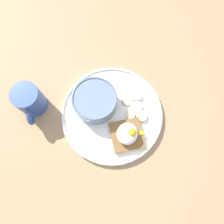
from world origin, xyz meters
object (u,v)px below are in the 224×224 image
(poached_egg, at_px, (128,134))
(banana_slice_front, at_px, (131,114))
(oatmeal_bowl, at_px, (95,101))
(banana_slice_left, at_px, (136,96))
(banana_slice_back, at_px, (127,100))
(banana_slice_right, at_px, (136,107))
(coffee_mug, at_px, (30,100))
(banana_slice_inner, at_px, (141,116))
(toast_slice, at_px, (127,135))

(poached_egg, xyz_separation_m, banana_slice_front, (0.06, 0.00, -0.03))
(oatmeal_bowl, xyz_separation_m, banana_slice_left, (0.04, -0.11, -0.02))
(banana_slice_back, relative_size, banana_slice_right, 1.08)
(coffee_mug, bearing_deg, banana_slice_inner, -85.49)
(poached_egg, distance_m, coffee_mug, 0.27)
(banana_slice_back, distance_m, banana_slice_right, 0.03)
(coffee_mug, bearing_deg, banana_slice_left, -74.16)
(banana_slice_front, xyz_separation_m, banana_slice_left, (0.06, -0.01, -0.00))
(banana_slice_right, bearing_deg, banana_slice_back, 62.02)
(banana_slice_left, relative_size, banana_slice_inner, 0.98)
(toast_slice, relative_size, banana_slice_left, 2.69)
(banana_slice_inner, xyz_separation_m, coffee_mug, (-0.02, 0.30, 0.03))
(banana_slice_back, bearing_deg, toast_slice, -170.79)
(toast_slice, xyz_separation_m, banana_slice_left, (0.11, -0.01, -0.00))
(toast_slice, relative_size, banana_slice_front, 3.15)
(banana_slice_right, distance_m, coffee_mug, 0.29)
(banana_slice_back, bearing_deg, banana_slice_left, -53.22)
(banana_slice_back, distance_m, coffee_mug, 0.26)
(banana_slice_front, relative_size, coffee_mug, 0.33)
(oatmeal_bowl, bearing_deg, banana_slice_inner, -94.71)
(toast_slice, distance_m, banana_slice_left, 0.11)
(oatmeal_bowl, distance_m, poached_egg, 0.12)
(toast_slice, height_order, poached_egg, poached_egg)
(banana_slice_left, relative_size, coffee_mug, 0.39)
(banana_slice_inner, bearing_deg, banana_slice_left, 23.81)
(toast_slice, height_order, banana_slice_front, toast_slice)
(banana_slice_inner, distance_m, coffee_mug, 0.30)
(banana_slice_left, bearing_deg, coffee_mug, 105.84)
(poached_egg, height_order, banana_slice_front, poached_egg)
(banana_slice_inner, bearing_deg, oatmeal_bowl, 85.29)
(oatmeal_bowl, bearing_deg, toast_slice, -125.21)
(poached_egg, bearing_deg, banana_slice_back, 10.14)
(poached_egg, relative_size, banana_slice_right, 1.80)
(oatmeal_bowl, xyz_separation_m, banana_slice_inner, (-0.01, -0.13, -0.02))
(poached_egg, height_order, banana_slice_right, poached_egg)
(banana_slice_inner, bearing_deg, banana_slice_right, 37.53)
(oatmeal_bowl, xyz_separation_m, banana_slice_front, (-0.01, -0.10, -0.02))
(banana_slice_right, bearing_deg, coffee_mug, 99.35)
(poached_egg, relative_size, banana_slice_inner, 1.77)
(poached_egg, bearing_deg, banana_slice_front, 1.07)
(toast_slice, distance_m, banana_slice_back, 0.10)
(toast_slice, xyz_separation_m, banana_slice_back, (0.10, 0.02, -0.00))
(coffee_mug, bearing_deg, toast_slice, -97.72)
(banana_slice_right, distance_m, banana_slice_inner, 0.03)
(oatmeal_bowl, height_order, toast_slice, oatmeal_bowl)
(banana_slice_back, bearing_deg, banana_slice_right, -117.98)
(toast_slice, relative_size, poached_egg, 1.50)
(banana_slice_left, relative_size, banana_slice_back, 0.92)
(poached_egg, xyz_separation_m, coffee_mug, (0.04, 0.27, 0.00))
(oatmeal_bowl, relative_size, poached_egg, 1.66)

